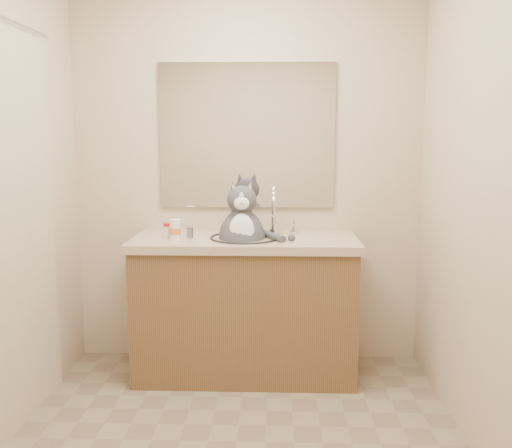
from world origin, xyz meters
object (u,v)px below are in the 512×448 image
(pill_bottle_orange, at_px, (175,229))
(grey_canister, at_px, (190,233))
(cat, at_px, (242,235))
(pill_bottle_redcap, at_px, (168,230))

(pill_bottle_orange, height_order, grey_canister, pill_bottle_orange)
(cat, height_order, grey_canister, cat)
(cat, xyz_separation_m, pill_bottle_orange, (-0.39, -0.02, 0.03))
(cat, bearing_deg, pill_bottle_redcap, 174.12)
(cat, relative_size, pill_bottle_redcap, 6.47)
(cat, relative_size, grey_canister, 9.06)
(pill_bottle_orange, distance_m, grey_canister, 0.10)
(grey_canister, bearing_deg, pill_bottle_redcap, 175.49)
(cat, xyz_separation_m, grey_canister, (-0.31, 0.01, 0.01))
(pill_bottle_redcap, bearing_deg, grey_canister, -4.51)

